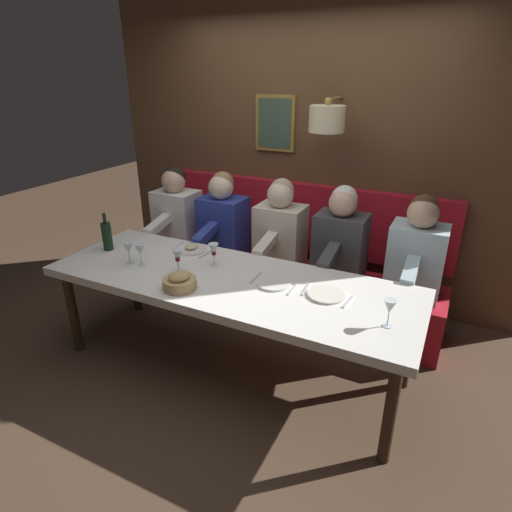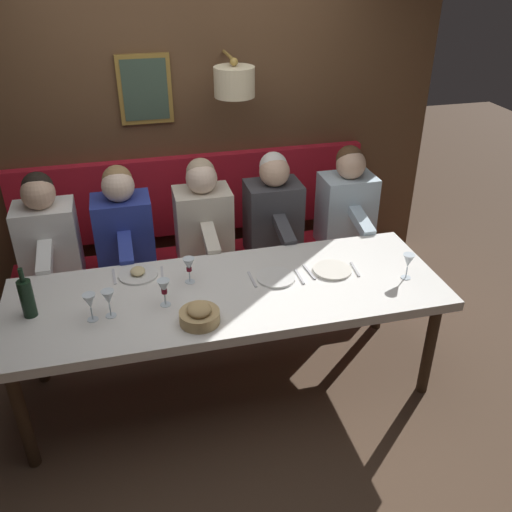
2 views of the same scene
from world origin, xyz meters
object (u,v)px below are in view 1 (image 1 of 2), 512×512
Objects in this scene: diner_far at (223,219)px; wine_glass_2 at (177,256)px; wine_bottle at (107,236)px; diner_farthest at (176,211)px; dining_table at (229,286)px; bread_bowl at (180,282)px; diner_near at (340,238)px; wine_glass_4 at (214,250)px; diner_nearest at (417,251)px; wine_glass_0 at (390,308)px; wine_glass_3 at (129,248)px; wine_glass_1 at (140,250)px; diner_middle at (280,228)px.

diner_far reaches higher than wine_glass_2.
diner_farthest is at bearing -2.15° from wine_bottle.
diner_far is at bearing 32.64° from dining_table.
bread_bowl is at bearing -143.22° from diner_farthest.
diner_near is at bearing -90.00° from diner_far.
diner_farthest is 1.14m from wine_glass_4.
diner_nearest is at bearing -60.69° from wine_glass_4.
diner_nearest and diner_far have the same top height.
wine_glass_0 is at bearing -96.76° from dining_table.
diner_nearest is 2.18m from diner_farthest.
wine_glass_0 is 1.32m from wine_glass_4.
diner_nearest is 4.82× the size of wine_glass_0.
bread_bowl is at bearing 131.20° from diner_nearest.
diner_far is 1.01m from wine_glass_3.
diner_nearest is at bearing -57.50° from wine_glass_2.
diner_nearest reaches higher than wine_bottle.
diner_near is 4.82× the size of wine_glass_4.
dining_table is 0.80m from wine_glass_3.
wine_glass_2 and wine_glass_4 have the same top height.
wine_glass_0 and wine_glass_4 have the same top height.
wine_glass_3 is at bearing 89.35° from wine_glass_0.
dining_table is at bearing 83.24° from wine_glass_0.
wine_bottle is at bearing 72.01° from bread_bowl.
wine_glass_3 is 0.59m from bread_bowl.
wine_glass_4 is at bearing -130.31° from diner_farthest.
wine_glass_4 is at bearing -66.00° from wine_glass_3.
wine_glass_1 reaches higher than dining_table.
diner_far reaches higher than wine_glass_3.
wine_glass_4 is (-0.74, 0.21, 0.04)m from diner_middle.
dining_table is at bearing -37.86° from bread_bowl.
wine_glass_0 and wine_glass_1 have the same top height.
wine_glass_4 is (0.24, -0.47, -0.00)m from wine_glass_1.
diner_nearest is at bearing -1.15° from wine_glass_0.
diner_near is at bearing -62.10° from wine_bottle.
diner_near is at bearing -52.68° from wine_glass_3.
diner_far is at bearing -6.55° from wine_glass_1.
wine_glass_1 is at bearing 145.21° from diner_middle.
wine_bottle reaches higher than wine_glass_4.
diner_middle is 1.08m from diner_farthest.
wine_glass_1 is at bearing 118.73° from diner_nearest.
diner_near reaches higher than wine_glass_4.
diner_near is 1.55m from wine_glass_1.
wine_glass_0 and wine_glass_2 have the same top height.
wine_glass_4 is (0.21, -0.17, 0.00)m from wine_glass_2.
wine_glass_3 is 0.55× the size of wine_bottle.
diner_near reaches higher than dining_table.
diner_nearest and diner_near have the same top height.
diner_near is 1.63m from wine_glass_3.
diner_near is at bearing 90.00° from diner_nearest.
diner_farthest is 1.44m from bread_bowl.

